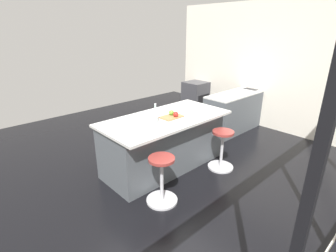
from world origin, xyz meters
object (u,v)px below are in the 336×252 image
Objects in this scene: stool_by_window at (222,151)px; apple_red at (176,114)px; oven_range at (196,97)px; kitchen_island at (164,142)px; stool_middle at (162,181)px; apple_green at (171,113)px; cutting_board at (172,117)px; water_bottle at (155,116)px.

apple_red is at bearing -42.15° from stool_by_window.
kitchen_island is at bearing 32.21° from oven_range.
stool_middle is 1.21m from apple_green.
stool_middle is (0.69, 0.71, -0.14)m from kitchen_island.
stool_middle is at bearing 38.61° from cutting_board.
stool_by_window is 1.37m from stool_middle.
water_bottle is at bearing -29.78° from stool_by_window.
kitchen_island reaches higher than oven_range.
apple_red is (0.59, -0.53, 0.66)m from stool_by_window.
cutting_board is at bearing -141.39° from stool_middle.
apple_red is (-0.03, 0.06, 0.05)m from cutting_board.
cutting_board reaches higher than oven_range.
apple_green is (0.58, -0.64, 0.66)m from stool_by_window.
kitchen_island is at bearing -60.89° from cutting_board.
stool_by_window is at bearing 49.33° from oven_range.
water_bottle reaches higher than kitchen_island.
apple_green reaches higher than cutting_board.
apple_green reaches higher than stool_middle.
kitchen_island is 25.25× the size of apple_green.
cutting_board is at bearing 34.43° from oven_range.
kitchen_island is 0.53m from apple_green.
water_bottle is (-0.38, -0.57, 0.72)m from stool_middle.
oven_range is 3.34m from apple_green.
oven_range is 3.39m from cutting_board.
apple_green is at bearing -169.38° from water_bottle.
oven_range is 3.34m from kitchen_island.
cutting_board is at bearing -43.87° from stool_by_window.
stool_by_window is 1.00× the size of stool_middle.
stool_by_window is 1.03m from apple_red.
oven_range is 2.39× the size of cutting_board.
oven_range is at bearing -145.80° from apple_green.
kitchen_island is at bearing -133.91° from stool_middle.
apple_green is (-0.04, -0.04, 0.05)m from cutting_board.
stool_by_window is at bearing 133.91° from kitchen_island.
apple_red is at bearing 175.31° from water_bottle.
water_bottle is at bearing -123.98° from stool_middle.
stool_middle is at bearing 56.02° from water_bottle.
oven_range is 4.31m from stool_middle.
stool_by_window is at bearing 136.13° from cutting_board.
kitchen_island is 3.15× the size of stool_middle.
apple_red reaches higher than kitchen_island.
oven_range is at bearing -147.79° from kitchen_island.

